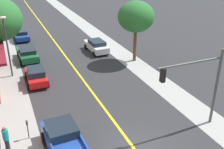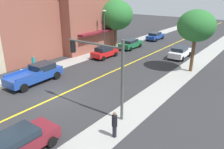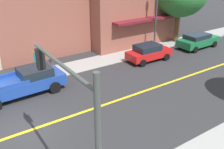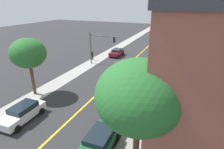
{
  "view_description": "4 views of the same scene",
  "coord_description": "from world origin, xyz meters",
  "px_view_note": "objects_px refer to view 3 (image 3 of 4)",
  "views": [
    {
      "loc": [
        -6.64,
        -11.95,
        11.57
      ],
      "look_at": [
        1.54,
        7.36,
        1.91
      ],
      "focal_mm": 42.72,
      "sensor_mm": 36.0,
      "label": 1
    },
    {
      "loc": [
        14.32,
        -10.97,
        8.56
      ],
      "look_at": [
        2.21,
        5.23,
        1.03
      ],
      "focal_mm": 35.68,
      "sensor_mm": 36.0,
      "label": 2
    },
    {
      "loc": [
        11.96,
        -2.59,
        8.49
      ],
      "look_at": [
        -0.32,
        5.65,
        1.78
      ],
      "focal_mm": 41.47,
      "sensor_mm": 36.0,
      "label": 3
    },
    {
      "loc": [
        -9.48,
        28.53,
        10.54
      ],
      "look_at": [
        -0.48,
        7.37,
        1.37
      ],
      "focal_mm": 29.23,
      "sensor_mm": 36.0,
      "label": 4
    }
  ],
  "objects_px": {
    "street_lamp": "(156,11)",
    "blue_pickup_truck": "(23,82)",
    "red_sedan_left_curb": "(148,52)",
    "small_dog": "(21,70)",
    "traffic_light_mast": "(73,108)",
    "parking_meter": "(51,64)",
    "pedestrian_teal_shirt": "(37,61)",
    "green_sedan_left_curb": "(198,40)"
  },
  "relations": [
    {
      "from": "parking_meter",
      "to": "pedestrian_teal_shirt",
      "type": "height_order",
      "value": "pedestrian_teal_shirt"
    },
    {
      "from": "pedestrian_teal_shirt",
      "to": "small_dog",
      "type": "distance_m",
      "value": 1.39
    },
    {
      "from": "street_lamp",
      "to": "small_dog",
      "type": "height_order",
      "value": "street_lamp"
    },
    {
      "from": "parking_meter",
      "to": "street_lamp",
      "type": "bearing_deg",
      "value": 91.43
    },
    {
      "from": "street_lamp",
      "to": "pedestrian_teal_shirt",
      "type": "xyz_separation_m",
      "value": [
        -1.11,
        -11.69,
        -2.9
      ]
    },
    {
      "from": "pedestrian_teal_shirt",
      "to": "parking_meter",
      "type": "bearing_deg",
      "value": 13.09
    },
    {
      "from": "small_dog",
      "to": "street_lamp",
      "type": "bearing_deg",
      "value": -165.38
    },
    {
      "from": "parking_meter",
      "to": "blue_pickup_truck",
      "type": "distance_m",
      "value": 3.33
    },
    {
      "from": "green_sedan_left_curb",
      "to": "blue_pickup_truck",
      "type": "distance_m",
      "value": 17.78
    },
    {
      "from": "parking_meter",
      "to": "small_dog",
      "type": "height_order",
      "value": "parking_meter"
    },
    {
      "from": "parking_meter",
      "to": "red_sedan_left_curb",
      "type": "xyz_separation_m",
      "value": [
        1.81,
        8.43,
        -0.12
      ]
    },
    {
      "from": "red_sedan_left_curb",
      "to": "pedestrian_teal_shirt",
      "type": "bearing_deg",
      "value": 161.8
    },
    {
      "from": "green_sedan_left_curb",
      "to": "small_dog",
      "type": "bearing_deg",
      "value": 166.77
    },
    {
      "from": "street_lamp",
      "to": "blue_pickup_truck",
      "type": "xyz_separation_m",
      "value": [
        2.21,
        -13.74,
        -2.92
      ]
    },
    {
      "from": "street_lamp",
      "to": "small_dog",
      "type": "distance_m",
      "value": 13.45
    },
    {
      "from": "traffic_light_mast",
      "to": "parking_meter",
      "type": "bearing_deg",
      "value": -16.61
    },
    {
      "from": "blue_pickup_truck",
      "to": "small_dog",
      "type": "bearing_deg",
      "value": 74.93
    },
    {
      "from": "parking_meter",
      "to": "traffic_light_mast",
      "type": "xyz_separation_m",
      "value": [
        11.1,
        -3.31,
        2.9
      ]
    },
    {
      "from": "street_lamp",
      "to": "red_sedan_left_curb",
      "type": "bearing_deg",
      "value": -51.28
    },
    {
      "from": "street_lamp",
      "to": "blue_pickup_truck",
      "type": "height_order",
      "value": "street_lamp"
    },
    {
      "from": "street_lamp",
      "to": "red_sedan_left_curb",
      "type": "xyz_separation_m",
      "value": [
        2.08,
        -2.6,
        -3.02
      ]
    },
    {
      "from": "traffic_light_mast",
      "to": "green_sedan_left_curb",
      "type": "height_order",
      "value": "traffic_light_mast"
    },
    {
      "from": "pedestrian_teal_shirt",
      "to": "blue_pickup_truck",
      "type": "bearing_deg",
      "value": -43.91
    },
    {
      "from": "street_lamp",
      "to": "blue_pickup_truck",
      "type": "distance_m",
      "value": 14.22
    },
    {
      "from": "traffic_light_mast",
      "to": "pedestrian_teal_shirt",
      "type": "relative_size",
      "value": 3.3
    },
    {
      "from": "traffic_light_mast",
      "to": "small_dog",
      "type": "relative_size",
      "value": 8.95
    },
    {
      "from": "street_lamp",
      "to": "blue_pickup_truck",
      "type": "bearing_deg",
      "value": -80.84
    },
    {
      "from": "blue_pickup_truck",
      "to": "red_sedan_left_curb",
      "type": "bearing_deg",
      "value": -1.51
    },
    {
      "from": "street_lamp",
      "to": "green_sedan_left_curb",
      "type": "xyz_separation_m",
      "value": [
        2.08,
        4.04,
        -3.03
      ]
    },
    {
      "from": "traffic_light_mast",
      "to": "blue_pickup_truck",
      "type": "xyz_separation_m",
      "value": [
        -9.16,
        0.6,
        -2.92
      ]
    },
    {
      "from": "street_lamp",
      "to": "small_dog",
      "type": "relative_size",
      "value": 9.53
    },
    {
      "from": "red_sedan_left_curb",
      "to": "pedestrian_teal_shirt",
      "type": "distance_m",
      "value": 9.64
    },
    {
      "from": "parking_meter",
      "to": "street_lamp",
      "type": "height_order",
      "value": "street_lamp"
    },
    {
      "from": "green_sedan_left_curb",
      "to": "small_dog",
      "type": "height_order",
      "value": "green_sedan_left_curb"
    },
    {
      "from": "small_dog",
      "to": "traffic_light_mast",
      "type": "bearing_deg",
      "value": 104.3
    },
    {
      "from": "street_lamp",
      "to": "pedestrian_teal_shirt",
      "type": "bearing_deg",
      "value": -95.44
    },
    {
      "from": "pedestrian_teal_shirt",
      "to": "street_lamp",
      "type": "bearing_deg",
      "value": 72.32
    },
    {
      "from": "pedestrian_teal_shirt",
      "to": "small_dog",
      "type": "height_order",
      "value": "pedestrian_teal_shirt"
    },
    {
      "from": "red_sedan_left_curb",
      "to": "green_sedan_left_curb",
      "type": "distance_m",
      "value": 6.64
    },
    {
      "from": "parking_meter",
      "to": "traffic_light_mast",
      "type": "relative_size",
      "value": 0.24
    },
    {
      "from": "parking_meter",
      "to": "small_dog",
      "type": "relative_size",
      "value": 2.16
    },
    {
      "from": "parking_meter",
      "to": "green_sedan_left_curb",
      "type": "xyz_separation_m",
      "value": [
        1.81,
        15.07,
        -0.13
      ]
    }
  ]
}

